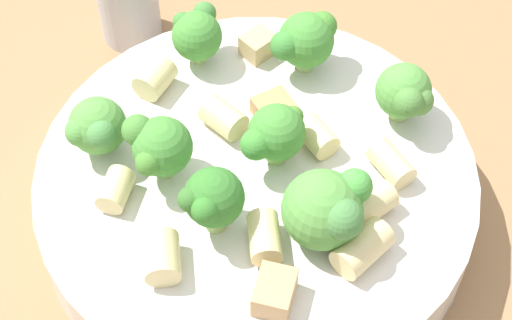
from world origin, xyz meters
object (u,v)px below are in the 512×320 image
broccoli_floret_1 (304,40)px  chicken_chunk_1 (274,109)px  broccoli_floret_3 (197,34)px  rigatoni_7 (162,257)px  rigatoni_4 (155,78)px  rigatoni_8 (116,190)px  broccoli_floret_0 (281,138)px  rigatoni_1 (223,118)px  broccoli_floret_5 (326,209)px  rigatoni_6 (391,164)px  broccoli_floret_6 (212,199)px  chicken_chunk_2 (258,45)px  pasta_bowl (256,191)px  rigatoni_2 (363,249)px  rigatoni_0 (265,237)px  rigatoni_5 (368,207)px  chicken_chunk_0 (275,292)px  broccoli_floret_4 (158,145)px  broccoli_floret_7 (406,94)px  broccoli_floret_2 (96,127)px  rigatoni_3 (317,136)px

broccoli_floret_1 → chicken_chunk_1: broccoli_floret_1 is taller
broccoli_floret_3 → rigatoni_7: 0.14m
rigatoni_4 → rigatoni_8: (-0.06, -0.05, -0.00)m
broccoli_floret_0 → rigatoni_1: bearing=101.6°
broccoli_floret_0 → broccoli_floret_5: size_ratio=0.82×
broccoli_floret_0 → rigatoni_1: broccoli_floret_0 is taller
rigatoni_6 → broccoli_floret_6: bearing=160.8°
broccoli_floret_0 → chicken_chunk_2: 0.08m
chicken_chunk_1 → chicken_chunk_2: (0.02, 0.04, 0.00)m
pasta_bowl → rigatoni_4: 0.08m
broccoli_floret_5 → rigatoni_7: (-0.07, 0.04, -0.01)m
broccoli_floret_0 → rigatoni_2: broccoli_floret_0 is taller
rigatoni_0 → rigatoni_5: 0.05m
rigatoni_7 → rigatoni_8: bearing=83.5°
pasta_bowl → chicken_chunk_0: size_ratio=10.39×
broccoli_floret_5 → rigatoni_6: 0.05m
broccoli_floret_3 → chicken_chunk_2: size_ratio=1.94×
chicken_chunk_1 → chicken_chunk_0: bearing=-130.3°
broccoli_floret_4 → pasta_bowl: bearing=-38.9°
broccoli_floret_6 → rigatoni_1: (0.04, 0.05, -0.02)m
broccoli_floret_0 → rigatoni_8: broccoli_floret_0 is taller
chicken_chunk_0 → rigatoni_7: bearing=121.7°
broccoli_floret_4 → chicken_chunk_2: bearing=20.2°
broccoli_floret_5 → broccoli_floret_7: bearing=18.8°
broccoli_floret_3 → chicken_chunk_0: bearing=-114.7°
pasta_bowl → rigatoni_5: rigatoni_5 is taller
broccoli_floret_3 → chicken_chunk_0: broccoli_floret_3 is taller
rigatoni_4 → chicken_chunk_0: (-0.03, -0.14, -0.00)m
rigatoni_0 → rigatoni_1: size_ratio=1.07×
rigatoni_5 → rigatoni_8: size_ratio=1.33×
rigatoni_0 → rigatoni_7: rigatoni_7 is taller
pasta_bowl → rigatoni_7: 0.08m
rigatoni_1 → chicken_chunk_0: 0.11m
rigatoni_7 → rigatoni_5: bearing=-23.3°
chicken_chunk_2 → pasta_bowl: bearing=-130.4°
broccoli_floret_7 → rigatoni_8: (-0.15, 0.05, -0.01)m
chicken_chunk_0 → chicken_chunk_2: (0.09, 0.13, -0.00)m
rigatoni_5 → rigatoni_6: 0.03m
broccoli_floret_6 → chicken_chunk_0: broccoli_floret_6 is taller
broccoli_floret_1 → rigatoni_5: 0.10m
broccoli_floret_2 → broccoli_floret_4: size_ratio=0.88×
pasta_bowl → rigatoni_1: rigatoni_1 is taller
broccoli_floret_2 → broccoli_floret_3: (0.08, 0.02, 0.00)m
chicken_chunk_1 → broccoli_floret_6: bearing=-152.8°
broccoli_floret_2 → broccoli_floret_7: 0.16m
rigatoni_3 → rigatoni_8: same height
rigatoni_2 → rigatoni_4: 0.15m
broccoli_floret_4 → rigatoni_4: broccoli_floret_4 is taller
broccoli_floret_2 → chicken_chunk_0: (0.01, -0.12, -0.01)m
rigatoni_3 → rigatoni_7: size_ratio=0.91×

